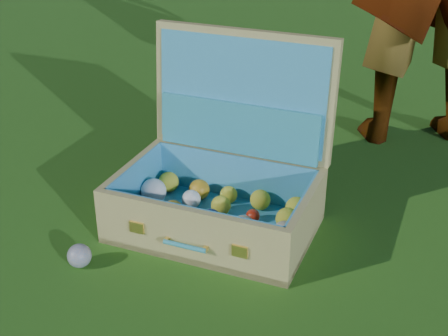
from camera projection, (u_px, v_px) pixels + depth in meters
ground at (235, 270)px, 1.68m from camera, size 60.00×60.00×0.00m
stray_ball at (79, 256)px, 1.69m from camera, size 0.07×0.07×0.07m
suitcase at (225, 173)px, 1.85m from camera, size 0.58×0.48×0.55m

